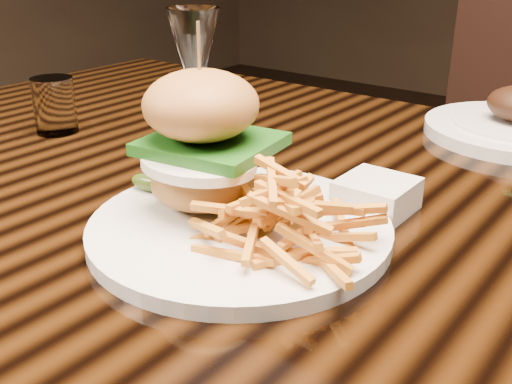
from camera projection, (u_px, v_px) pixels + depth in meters
The scene contains 5 objects.
dining_table at pixel (333, 264), 0.69m from camera, with size 1.60×0.90×0.75m.
burger_plate at pixel (235, 184), 0.57m from camera, with size 0.30×0.29×0.20m.
ramekin at pixel (376, 195), 0.63m from camera, with size 0.07×0.07×0.03m, color silver.
wine_glass at pixel (194, 48), 0.77m from camera, with size 0.07×0.07×0.19m.
water_tumbler at pixel (55, 105), 0.88m from camera, with size 0.06×0.06×0.08m, color white.
Camera 1 is at (0.30, -0.53, 1.02)m, focal length 42.00 mm.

